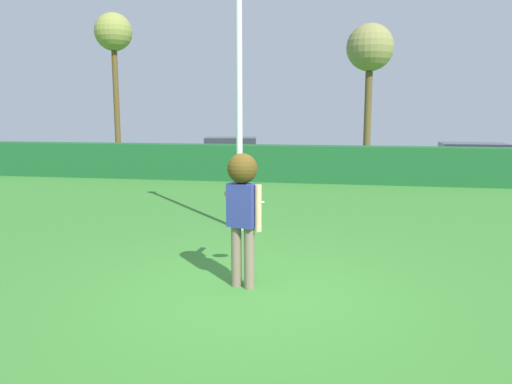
# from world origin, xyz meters

# --- Properties ---
(ground_plane) EXTENTS (60.00, 60.00, 0.00)m
(ground_plane) POSITION_xyz_m (0.00, 0.00, 0.00)
(ground_plane) COLOR #387B2E
(person) EXTENTS (0.54, 0.84, 1.82)m
(person) POSITION_xyz_m (-0.17, 0.25, 1.21)
(person) COLOR #7A6856
(person) RESTS_ON ground
(frisbee) EXTENTS (0.25, 0.25, 0.09)m
(frisbee) POSITION_xyz_m (-0.09, 0.75, 1.08)
(frisbee) COLOR white
(lamppost) EXTENTS (0.24, 0.24, 5.24)m
(lamppost) POSITION_xyz_m (-0.92, 3.51, 2.93)
(lamppost) COLOR silver
(lamppost) RESTS_ON ground
(hedge_row) EXTENTS (26.27, 0.90, 1.23)m
(hedge_row) POSITION_xyz_m (0.00, 10.79, 0.61)
(hedge_row) COLOR #1A5729
(hedge_row) RESTS_ON ground
(parked_car_black) EXTENTS (4.44, 2.42, 1.25)m
(parked_car_black) POSITION_xyz_m (-3.85, 15.29, 0.69)
(parked_car_black) COLOR black
(parked_car_black) RESTS_ON ground
(parked_car_silver) EXTENTS (4.24, 1.88, 1.25)m
(parked_car_silver) POSITION_xyz_m (5.59, 12.84, 0.69)
(parked_car_silver) COLOR #B7B7BC
(parked_car_silver) RESTS_ON ground
(bare_elm_tree) EXTENTS (1.77, 1.77, 6.99)m
(bare_elm_tree) POSITION_xyz_m (-9.92, 16.94, 5.88)
(bare_elm_tree) COLOR brown
(bare_elm_tree) RESTS_ON ground
(oak_tree) EXTENTS (2.27, 2.27, 6.57)m
(oak_tree) POSITION_xyz_m (2.11, 19.46, 5.29)
(oak_tree) COLOR brown
(oak_tree) RESTS_ON ground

